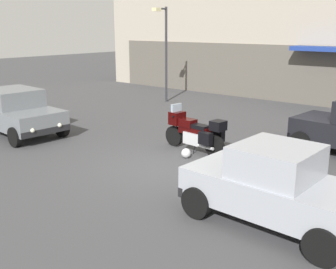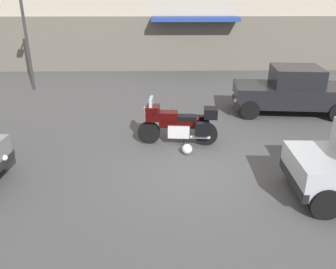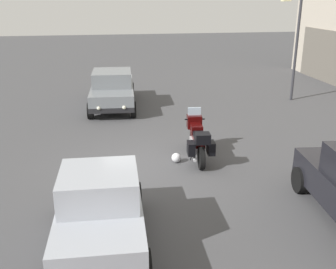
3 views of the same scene
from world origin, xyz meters
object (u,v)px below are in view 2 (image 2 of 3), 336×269
Objects in this scene: motorcycle at (179,123)px; helmet at (187,149)px; streetlamp_curbside at (23,23)px; car_wagon_end at (291,91)px.

motorcycle reaches higher than helmet.
motorcycle is 8.08× the size of helmet.
helmet is 0.06× the size of streetlamp_curbside.
helmet is 5.13m from car_wagon_end.
car_wagon_end is at bearing -17.35° from streetlamp_curbside.
streetlamp_curbside reaches higher than helmet.
helmet is 0.07× the size of car_wagon_end.
motorcycle is 0.57× the size of car_wagon_end.
motorcycle is 4.84m from car_wagon_end.
streetlamp_curbside is (-6.09, 5.81, 2.18)m from motorcycle.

